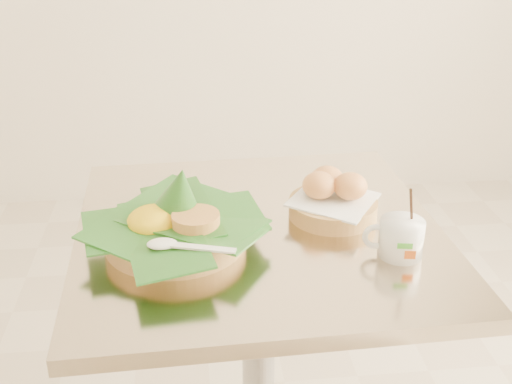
{
  "coord_description": "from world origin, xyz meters",
  "views": [
    {
      "loc": [
        -0.02,
        -1.04,
        1.34
      ],
      "look_at": [
        0.1,
        0.07,
        0.82
      ],
      "focal_mm": 45.0,
      "sensor_mm": 36.0,
      "label": 1
    }
  ],
  "objects": [
    {
      "name": "coffee_mug",
      "position": [
        0.34,
        -0.08,
        0.79
      ],
      "size": [
        0.11,
        0.08,
        0.14
      ],
      "rotation": [
        0.0,
        0.0,
        -0.17
      ],
      "color": "white",
      "rests_on": "cafe_table"
    },
    {
      "name": "bread_basket",
      "position": [
        0.25,
        0.09,
        0.79
      ],
      "size": [
        0.21,
        0.21,
        0.09
      ],
      "rotation": [
        0.0,
        0.0,
        0.19
      ],
      "color": "tan",
      "rests_on": "cafe_table"
    },
    {
      "name": "rice_basket",
      "position": [
        -0.06,
        0.01,
        0.79
      ],
      "size": [
        0.33,
        0.33,
        0.16
      ],
      "rotation": [
        0.0,
        0.0,
        0.01
      ],
      "color": "tan",
      "rests_on": "cafe_table"
    },
    {
      "name": "cafe_table",
      "position": [
        0.1,
        0.06,
        0.53
      ],
      "size": [
        0.72,
        0.72,
        0.75
      ],
      "rotation": [
        0.0,
        0.0,
        0.03
      ],
      "color": "gray",
      "rests_on": "floor"
    }
  ]
}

